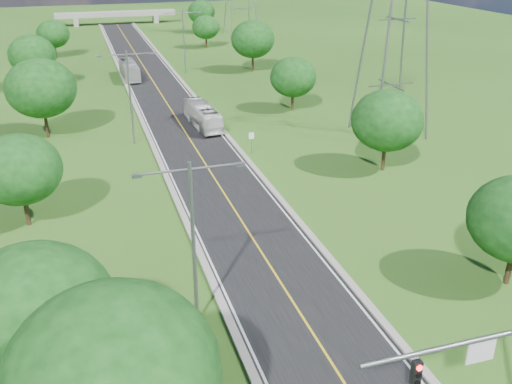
# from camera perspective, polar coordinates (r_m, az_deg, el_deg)

# --- Properties ---
(ground) EXTENTS (260.00, 260.00, 0.00)m
(ground) POSITION_cam_1_polar(r_m,az_deg,el_deg) (78.61, -8.88, 8.71)
(ground) COLOR #234914
(ground) RESTS_ON ground
(road) EXTENTS (8.00, 150.00, 0.06)m
(road) POSITION_cam_1_polar(r_m,az_deg,el_deg) (84.35, -9.55, 9.74)
(road) COLOR black
(road) RESTS_ON ground
(curb_left) EXTENTS (0.50, 150.00, 0.22)m
(curb_left) POSITION_cam_1_polar(r_m,az_deg,el_deg) (83.89, -12.45, 9.49)
(curb_left) COLOR gray
(curb_left) RESTS_ON ground
(curb_right) EXTENTS (0.50, 150.00, 0.22)m
(curb_right) POSITION_cam_1_polar(r_m,az_deg,el_deg) (84.98, -6.68, 10.07)
(curb_right) COLOR gray
(curb_right) RESTS_ON ground
(signal_mast) EXTENTS (8.54, 0.33, 7.20)m
(signal_mast) POSITION_cam_1_polar(r_m,az_deg,el_deg) (25.59, 23.18, -15.87)
(signal_mast) COLOR slate
(signal_mast) RESTS_ON ground
(speed_limit_sign) EXTENTS (0.55, 0.09, 2.40)m
(speed_limit_sign) POSITION_cam_1_polar(r_m,az_deg,el_deg) (58.60, -0.47, 5.29)
(speed_limit_sign) COLOR slate
(speed_limit_sign) RESTS_ON ground
(overpass) EXTENTS (30.00, 3.00, 3.20)m
(overpass) POSITION_cam_1_polar(r_m,az_deg,el_deg) (156.53, -13.84, 16.84)
(overpass) COLOR gray
(overpass) RESTS_ON ground
(streetlight_near_left) EXTENTS (5.90, 0.25, 10.00)m
(streetlight_near_left) POSITION_cam_1_polar(r_m,az_deg,el_deg) (31.16, -6.33, -3.96)
(streetlight_near_left) COLOR slate
(streetlight_near_left) RESTS_ON ground
(streetlight_mid_left) EXTENTS (5.90, 0.25, 10.00)m
(streetlight_mid_left) POSITION_cam_1_polar(r_m,az_deg,el_deg) (62.03, -12.53, 9.97)
(streetlight_mid_left) COLOR slate
(streetlight_mid_left) RESTS_ON ground
(streetlight_far_right) EXTENTS (5.90, 0.25, 10.00)m
(streetlight_far_right) POSITION_cam_1_polar(r_m,az_deg,el_deg) (95.73, -7.23, 15.19)
(streetlight_far_right) COLOR slate
(streetlight_far_right) RESTS_ON ground
(power_tower_near) EXTENTS (9.00, 6.40, 28.00)m
(power_tower_near) POSITION_cam_1_polar(r_m,az_deg,el_deg) (64.48, 14.09, 17.65)
(power_tower_near) COLOR slate
(power_tower_near) RESTS_ON ground
(tree_la) EXTENTS (7.14, 7.14, 8.30)m
(tree_la) POSITION_cam_1_polar(r_m,az_deg,el_deg) (27.87, -21.16, -10.98)
(tree_la) COLOR black
(tree_la) RESTS_ON ground
(tree_lb) EXTENTS (6.30, 6.30, 7.33)m
(tree_lb) POSITION_cam_1_polar(r_m,az_deg,el_deg) (46.22, -22.59, 2.10)
(tree_lb) COLOR black
(tree_lb) RESTS_ON ground
(tree_lc) EXTENTS (7.56, 7.56, 8.79)m
(tree_lc) POSITION_cam_1_polar(r_m,az_deg,el_deg) (66.92, -20.72, 9.68)
(tree_lc) COLOR black
(tree_lc) RESTS_ON ground
(tree_ld) EXTENTS (6.72, 6.72, 7.82)m
(tree_ld) POSITION_cam_1_polar(r_m,az_deg,el_deg) (90.65, -21.48, 12.63)
(tree_ld) COLOR black
(tree_ld) RESTS_ON ground
(tree_le) EXTENTS (5.88, 5.88, 6.84)m
(tree_le) POSITION_cam_1_polar(r_m,az_deg,el_deg) (114.31, -19.63, 14.66)
(tree_le) COLOR black
(tree_le) RESTS_ON ground
(tree_lf) EXTENTS (7.98, 7.98, 9.28)m
(tree_lf) POSITION_cam_1_polar(r_m,az_deg,el_deg) (22.52, -14.06, -17.37)
(tree_lf) COLOR black
(tree_lf) RESTS_ON ground
(tree_rb) EXTENTS (6.72, 6.72, 7.82)m
(tree_rb) POSITION_cam_1_polar(r_m,az_deg,el_deg) (54.75, 12.98, 6.98)
(tree_rb) COLOR black
(tree_rb) RESTS_ON ground
(tree_rc) EXTENTS (5.88, 5.88, 6.84)m
(tree_rc) POSITION_cam_1_polar(r_m,az_deg,el_deg) (73.71, 3.73, 11.39)
(tree_rc) COLOR black
(tree_rc) RESTS_ON ground
(tree_rd) EXTENTS (7.14, 7.14, 8.30)m
(tree_rd) POSITION_cam_1_polar(r_m,az_deg,el_deg) (96.48, -0.33, 15.04)
(tree_rd) COLOR black
(tree_rd) RESTS_ON ground
(tree_re) EXTENTS (5.46, 5.46, 6.35)m
(tree_re) POSITION_cam_1_polar(r_m,az_deg,el_deg) (119.01, -5.05, 16.08)
(tree_re) COLOR black
(tree_re) RESTS_ON ground
(tree_rf) EXTENTS (6.30, 6.30, 7.33)m
(tree_rf) POSITION_cam_1_polar(r_m,az_deg,el_deg) (139.05, -5.49, 17.48)
(tree_rf) COLOR black
(tree_rf) RESTS_ON ground
(bus_outbound) EXTENTS (2.78, 9.62, 2.65)m
(bus_outbound) POSITION_cam_1_polar(r_m,az_deg,el_deg) (67.76, -5.35, 7.62)
(bus_outbound) COLOR silver
(bus_outbound) RESTS_ON road
(bus_inbound) EXTENTS (2.45, 9.73, 2.70)m
(bus_inbound) POSITION_cam_1_polar(r_m,az_deg,el_deg) (93.89, -12.55, 11.83)
(bus_inbound) COLOR beige
(bus_inbound) RESTS_ON road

